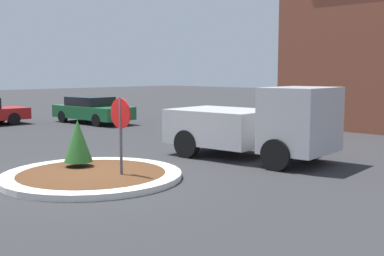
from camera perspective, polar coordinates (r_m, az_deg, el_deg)
The scene contains 6 objects.
ground_plane at distance 12.24m, azimuth -11.74°, elevation -5.88°, with size 120.00×120.00×0.00m, color #2D2D30.
traffic_island at distance 12.22m, azimuth -11.75°, elevation -5.55°, with size 4.44×4.44×0.15m.
stop_sign at distance 11.70m, azimuth -8.45°, elevation 0.56°, with size 0.74×0.07×2.02m.
island_shrub at distance 12.98m, azimuth -13.37°, elevation -1.48°, with size 0.75×0.75×1.24m.
utility_truck at distance 14.52m, azimuth 7.56°, elevation 0.41°, with size 5.19×2.66×2.21m.
parked_sedan_green at distance 25.39m, azimuth -11.75°, elevation 2.13°, with size 4.71×2.06×1.36m.
Camera 1 is at (9.87, -6.74, 2.62)m, focal length 45.00 mm.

